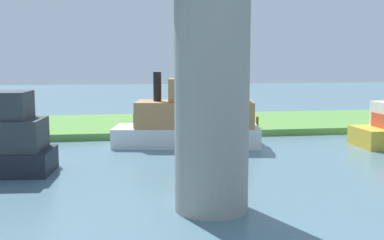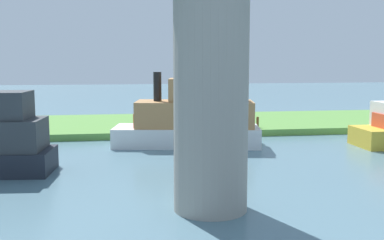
{
  "view_description": "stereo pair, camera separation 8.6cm",
  "coord_description": "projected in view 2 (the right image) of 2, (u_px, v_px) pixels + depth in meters",
  "views": [
    {
      "loc": [
        4.88,
        32.89,
        5.64
      ],
      "look_at": [
        0.5,
        5.0,
        2.0
      ],
      "focal_mm": 42.98,
      "sensor_mm": 36.0,
      "label": 1
    },
    {
      "loc": [
        4.79,
        32.9,
        5.64
      ],
      "look_at": [
        0.5,
        5.0,
        2.0
      ],
      "focal_mm": 42.98,
      "sensor_mm": 36.0,
      "label": 2
    }
  ],
  "objects": [
    {
      "name": "mooring_post",
      "position": [
        258.0,
        122.0,
        35.69
      ],
      "size": [
        0.2,
        0.2,
        0.82
      ],
      "primitive_type": "cylinder",
      "color": "brown",
      "rests_on": "grassy_bank"
    },
    {
      "name": "bridge_pylon",
      "position": [
        211.0,
        78.0,
        16.94
      ],
      "size": [
        2.79,
        2.79,
        10.01
      ],
      "primitive_type": "cylinder",
      "color": "#9E998E",
      "rests_on": "ground"
    },
    {
      "name": "person_on_bank",
      "position": [
        140.0,
        121.0,
        34.27
      ],
      "size": [
        0.51,
        0.51,
        1.39
      ],
      "color": "#2D334C",
      "rests_on": "grassy_bank"
    },
    {
      "name": "ground_plane",
      "position": [
        188.0,
        138.0,
        33.7
      ],
      "size": [
        160.0,
        160.0,
        0.0
      ],
      "primitive_type": "plane",
      "color": "slate"
    },
    {
      "name": "grassy_bank",
      "position": [
        178.0,
        124.0,
        39.55
      ],
      "size": [
        80.0,
        12.0,
        0.5
      ],
      "primitive_type": "cube",
      "color": "#5B9342",
      "rests_on": "ground"
    },
    {
      "name": "motorboat_white",
      "position": [
        192.0,
        119.0,
        30.54
      ],
      "size": [
        10.04,
        4.85,
        4.92
      ],
      "color": "white",
      "rests_on": "ground"
    }
  ]
}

